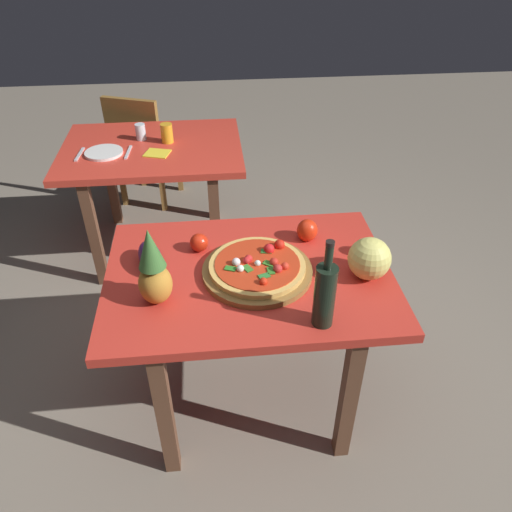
{
  "coord_description": "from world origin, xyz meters",
  "views": [
    {
      "loc": [
        -0.13,
        -1.55,
        1.96
      ],
      "look_at": [
        0.03,
        0.04,
        0.79
      ],
      "focal_mm": 34.57,
      "sensor_mm": 36.0,
      "label": 1
    }
  ],
  "objects_px": {
    "melon": "(369,259)",
    "eggplant": "(150,257)",
    "display_table": "(249,291)",
    "dining_chair": "(142,144)",
    "pizza_board": "(257,271)",
    "bell_pepper": "(307,230)",
    "drinking_glass_water": "(141,132)",
    "wine_bottle": "(325,294)",
    "knife_utensil": "(128,152)",
    "napkin_folded": "(157,153)",
    "pizza": "(258,265)",
    "background_table": "(153,162)",
    "tomato_by_bottle": "(366,247)",
    "fork_utensil": "(80,154)",
    "drinking_glass_juice": "(167,133)",
    "tomato_beside_pepper": "(199,243)",
    "pineapple_left": "(153,271)",
    "dinner_plate": "(104,153)"
  },
  "relations": [
    {
      "from": "melon",
      "to": "eggplant",
      "type": "height_order",
      "value": "melon"
    },
    {
      "from": "display_table",
      "to": "eggplant",
      "type": "xyz_separation_m",
      "value": [
        -0.39,
        0.08,
        0.14
      ]
    },
    {
      "from": "dining_chair",
      "to": "pizza_board",
      "type": "distance_m",
      "value": 2.05
    },
    {
      "from": "bell_pepper",
      "to": "drinking_glass_water",
      "type": "relative_size",
      "value": 1.02
    },
    {
      "from": "eggplant",
      "to": "bell_pepper",
      "type": "bearing_deg",
      "value": 10.93
    },
    {
      "from": "wine_bottle",
      "to": "dining_chair",
      "type": "bearing_deg",
      "value": 110.87
    },
    {
      "from": "knife_utensil",
      "to": "napkin_folded",
      "type": "relative_size",
      "value": 1.29
    },
    {
      "from": "pizza",
      "to": "napkin_folded",
      "type": "height_order",
      "value": "pizza"
    },
    {
      "from": "display_table",
      "to": "background_table",
      "type": "bearing_deg",
      "value": 110.37
    },
    {
      "from": "tomato_by_bottle",
      "to": "pizza_board",
      "type": "bearing_deg",
      "value": -169.26
    },
    {
      "from": "melon",
      "to": "fork_utensil",
      "type": "distance_m",
      "value": 1.85
    },
    {
      "from": "dining_chair",
      "to": "eggplant",
      "type": "height_order",
      "value": "dining_chair"
    },
    {
      "from": "wine_bottle",
      "to": "eggplant",
      "type": "bearing_deg",
      "value": 147.78
    },
    {
      "from": "drinking_glass_juice",
      "to": "pizza_board",
      "type": "bearing_deg",
      "value": -72.96
    },
    {
      "from": "pizza_board",
      "to": "drinking_glass_juice",
      "type": "bearing_deg",
      "value": 107.04
    },
    {
      "from": "eggplant",
      "to": "tomato_by_bottle",
      "type": "distance_m",
      "value": 0.89
    },
    {
      "from": "dining_chair",
      "to": "pizza",
      "type": "bearing_deg",
      "value": 129.5
    },
    {
      "from": "display_table",
      "to": "bell_pepper",
      "type": "height_order",
      "value": "bell_pepper"
    },
    {
      "from": "melon",
      "to": "napkin_folded",
      "type": "distance_m",
      "value": 1.53
    },
    {
      "from": "display_table",
      "to": "pizza_board",
      "type": "xyz_separation_m",
      "value": [
        0.03,
        -0.01,
        0.11
      ]
    },
    {
      "from": "melon",
      "to": "tomato_by_bottle",
      "type": "distance_m",
      "value": 0.16
    },
    {
      "from": "display_table",
      "to": "drinking_glass_water",
      "type": "distance_m",
      "value": 1.5
    },
    {
      "from": "tomato_beside_pepper",
      "to": "knife_utensil",
      "type": "distance_m",
      "value": 1.11
    },
    {
      "from": "dining_chair",
      "to": "tomato_beside_pepper",
      "type": "bearing_deg",
      "value": 124.35
    },
    {
      "from": "bell_pepper",
      "to": "pizza",
      "type": "bearing_deg",
      "value": -137.32
    },
    {
      "from": "pineapple_left",
      "to": "tomato_beside_pepper",
      "type": "bearing_deg",
      "value": 62.95
    },
    {
      "from": "wine_bottle",
      "to": "tomato_by_bottle",
      "type": "distance_m",
      "value": 0.48
    },
    {
      "from": "tomato_by_bottle",
      "to": "bell_pepper",
      "type": "bearing_deg",
      "value": 149.69
    },
    {
      "from": "background_table",
      "to": "wine_bottle",
      "type": "bearing_deg",
      "value": -66.06
    },
    {
      "from": "pizza",
      "to": "fork_utensil",
      "type": "xyz_separation_m",
      "value": [
        -0.92,
        1.21,
        -0.04
      ]
    },
    {
      "from": "wine_bottle",
      "to": "knife_utensil",
      "type": "bearing_deg",
      "value": 118.92
    },
    {
      "from": "bell_pepper",
      "to": "knife_utensil",
      "type": "bearing_deg",
      "value": 131.56
    },
    {
      "from": "eggplant",
      "to": "pizza",
      "type": "bearing_deg",
      "value": -11.95
    },
    {
      "from": "dining_chair",
      "to": "pineapple_left",
      "type": "distance_m",
      "value": 2.11
    },
    {
      "from": "bell_pepper",
      "to": "fork_utensil",
      "type": "bearing_deg",
      "value": 139.46
    },
    {
      "from": "wine_bottle",
      "to": "drinking_glass_water",
      "type": "relative_size",
      "value": 3.56
    },
    {
      "from": "melon",
      "to": "knife_utensil",
      "type": "height_order",
      "value": "melon"
    },
    {
      "from": "napkin_folded",
      "to": "background_table",
      "type": "bearing_deg",
      "value": 110.46
    },
    {
      "from": "tomato_by_bottle",
      "to": "napkin_folded",
      "type": "relative_size",
      "value": 0.52
    },
    {
      "from": "background_table",
      "to": "pineapple_left",
      "type": "distance_m",
      "value": 1.45
    },
    {
      "from": "pineapple_left",
      "to": "pizza",
      "type": "bearing_deg",
      "value": 17.92
    },
    {
      "from": "dinner_plate",
      "to": "dining_chair",
      "type": "bearing_deg",
      "value": 80.12
    },
    {
      "from": "wine_bottle",
      "to": "bell_pepper",
      "type": "bearing_deg",
      "value": 85.34
    },
    {
      "from": "wine_bottle",
      "to": "drinking_glass_juice",
      "type": "relative_size",
      "value": 3.03
    },
    {
      "from": "knife_utensil",
      "to": "napkin_folded",
      "type": "bearing_deg",
      "value": -6.14
    },
    {
      "from": "wine_bottle",
      "to": "drinking_glass_water",
      "type": "bearing_deg",
      "value": 114.44
    },
    {
      "from": "eggplant",
      "to": "tomato_by_bottle",
      "type": "bearing_deg",
      "value": -0.22
    },
    {
      "from": "display_table",
      "to": "pizza",
      "type": "relative_size",
      "value": 2.99
    },
    {
      "from": "background_table",
      "to": "pineapple_left",
      "type": "height_order",
      "value": "pineapple_left"
    },
    {
      "from": "dining_chair",
      "to": "tomato_by_bottle",
      "type": "relative_size",
      "value": 11.78
    }
  ]
}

